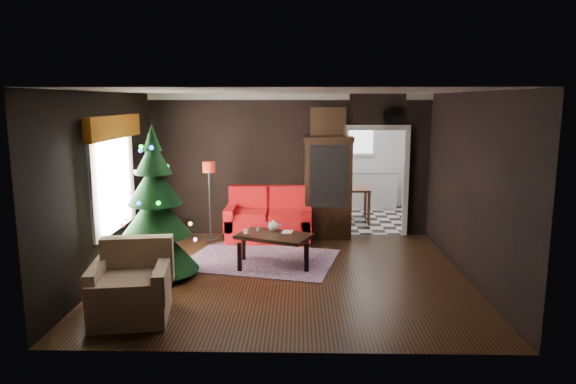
{
  "coord_description": "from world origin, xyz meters",
  "views": [
    {
      "loc": [
        0.18,
        -7.64,
        2.67
      ],
      "look_at": [
        0.0,
        0.9,
        1.15
      ],
      "focal_mm": 32.17,
      "sensor_mm": 36.0,
      "label": 1
    }
  ],
  "objects_px": {
    "coffee_table": "(274,250)",
    "wall_clock": "(391,116)",
    "floor_lamp": "(210,201)",
    "curio_cabinet": "(328,190)",
    "armchair": "(130,283)",
    "christmas_tree": "(155,210)",
    "loveseat": "(269,215)",
    "teapot": "(273,226)",
    "kitchen_table": "(353,204)"
  },
  "relations": [
    {
      "from": "armchair",
      "to": "floor_lamp",
      "type": "bearing_deg",
      "value": 74.33
    },
    {
      "from": "curio_cabinet",
      "to": "teapot",
      "type": "xyz_separation_m",
      "value": [
        -0.99,
        -1.6,
        -0.33
      ]
    },
    {
      "from": "curio_cabinet",
      "to": "armchair",
      "type": "distance_m",
      "value": 4.74
    },
    {
      "from": "teapot",
      "to": "wall_clock",
      "type": "height_order",
      "value": "wall_clock"
    },
    {
      "from": "curio_cabinet",
      "to": "teapot",
      "type": "relative_size",
      "value": 9.91
    },
    {
      "from": "wall_clock",
      "to": "kitchen_table",
      "type": "distance_m",
      "value": 2.43
    },
    {
      "from": "christmas_tree",
      "to": "kitchen_table",
      "type": "relative_size",
      "value": 3.2
    },
    {
      "from": "christmas_tree",
      "to": "coffee_table",
      "type": "distance_m",
      "value": 2.0
    },
    {
      "from": "teapot",
      "to": "wall_clock",
      "type": "bearing_deg",
      "value": 39.14
    },
    {
      "from": "loveseat",
      "to": "teapot",
      "type": "xyz_separation_m",
      "value": [
        0.16,
        -1.38,
        0.12
      ]
    },
    {
      "from": "loveseat",
      "to": "teapot",
      "type": "bearing_deg",
      "value": -83.49
    },
    {
      "from": "loveseat",
      "to": "christmas_tree",
      "type": "height_order",
      "value": "christmas_tree"
    },
    {
      "from": "curio_cabinet",
      "to": "floor_lamp",
      "type": "height_order",
      "value": "curio_cabinet"
    },
    {
      "from": "coffee_table",
      "to": "wall_clock",
      "type": "xyz_separation_m",
      "value": [
        2.17,
        1.99,
        2.11
      ]
    },
    {
      "from": "loveseat",
      "to": "coffee_table",
      "type": "height_order",
      "value": "loveseat"
    },
    {
      "from": "floor_lamp",
      "to": "coffee_table",
      "type": "distance_m",
      "value": 1.86
    },
    {
      "from": "curio_cabinet",
      "to": "teapot",
      "type": "height_order",
      "value": "curio_cabinet"
    },
    {
      "from": "christmas_tree",
      "to": "kitchen_table",
      "type": "distance_m",
      "value": 5.13
    },
    {
      "from": "teapot",
      "to": "kitchen_table",
      "type": "relative_size",
      "value": 0.26
    },
    {
      "from": "floor_lamp",
      "to": "kitchen_table",
      "type": "distance_m",
      "value": 3.52
    },
    {
      "from": "christmas_tree",
      "to": "armchair",
      "type": "relative_size",
      "value": 2.47
    },
    {
      "from": "christmas_tree",
      "to": "curio_cabinet",
      "type": "bearing_deg",
      "value": 40.96
    },
    {
      "from": "loveseat",
      "to": "floor_lamp",
      "type": "height_order",
      "value": "floor_lamp"
    },
    {
      "from": "christmas_tree",
      "to": "teapot",
      "type": "relative_size",
      "value": 12.51
    },
    {
      "from": "loveseat",
      "to": "kitchen_table",
      "type": "distance_m",
      "value": 2.45
    },
    {
      "from": "curio_cabinet",
      "to": "floor_lamp",
      "type": "distance_m",
      "value": 2.29
    },
    {
      "from": "curio_cabinet",
      "to": "kitchen_table",
      "type": "distance_m",
      "value": 1.67
    },
    {
      "from": "curio_cabinet",
      "to": "kitchen_table",
      "type": "height_order",
      "value": "curio_cabinet"
    },
    {
      "from": "loveseat",
      "to": "curio_cabinet",
      "type": "height_order",
      "value": "curio_cabinet"
    },
    {
      "from": "christmas_tree",
      "to": "coffee_table",
      "type": "height_order",
      "value": "christmas_tree"
    },
    {
      "from": "wall_clock",
      "to": "floor_lamp",
      "type": "bearing_deg",
      "value": -167.85
    },
    {
      "from": "christmas_tree",
      "to": "teapot",
      "type": "distance_m",
      "value": 1.94
    },
    {
      "from": "coffee_table",
      "to": "wall_clock",
      "type": "bearing_deg",
      "value": 42.54
    },
    {
      "from": "coffee_table",
      "to": "kitchen_table",
      "type": "height_order",
      "value": "kitchen_table"
    },
    {
      "from": "wall_clock",
      "to": "coffee_table",
      "type": "bearing_deg",
      "value": -137.46
    },
    {
      "from": "curio_cabinet",
      "to": "armchair",
      "type": "xyz_separation_m",
      "value": [
        -2.64,
        -3.91,
        -0.49
      ]
    },
    {
      "from": "christmas_tree",
      "to": "wall_clock",
      "type": "bearing_deg",
      "value": 32.97
    },
    {
      "from": "christmas_tree",
      "to": "armchair",
      "type": "xyz_separation_m",
      "value": [
        0.09,
        -1.54,
        -0.59
      ]
    },
    {
      "from": "coffee_table",
      "to": "teapot",
      "type": "distance_m",
      "value": 0.41
    },
    {
      "from": "teapot",
      "to": "wall_clock",
      "type": "relative_size",
      "value": 0.6
    },
    {
      "from": "teapot",
      "to": "coffee_table",
      "type": "bearing_deg",
      "value": -83.99
    },
    {
      "from": "armchair",
      "to": "teapot",
      "type": "bearing_deg",
      "value": 45.88
    },
    {
      "from": "curio_cabinet",
      "to": "coffee_table",
      "type": "relative_size",
      "value": 1.66
    },
    {
      "from": "floor_lamp",
      "to": "coffee_table",
      "type": "xyz_separation_m",
      "value": [
        1.25,
        -1.25,
        -0.56
      ]
    },
    {
      "from": "loveseat",
      "to": "christmas_tree",
      "type": "xyz_separation_m",
      "value": [
        -1.58,
        -2.15,
        0.55
      ]
    },
    {
      "from": "christmas_tree",
      "to": "floor_lamp",
      "type": "bearing_deg",
      "value": 74.4
    },
    {
      "from": "christmas_tree",
      "to": "coffee_table",
      "type": "xyz_separation_m",
      "value": [
        1.76,
        0.56,
        -0.78
      ]
    },
    {
      "from": "curio_cabinet",
      "to": "kitchen_table",
      "type": "relative_size",
      "value": 2.53
    },
    {
      "from": "floor_lamp",
      "to": "armchair",
      "type": "xyz_separation_m",
      "value": [
        -0.42,
        -3.35,
        -0.37
      ]
    },
    {
      "from": "floor_lamp",
      "to": "wall_clock",
      "type": "height_order",
      "value": "wall_clock"
    }
  ]
}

